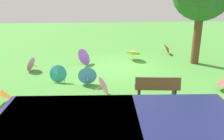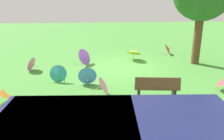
{
  "view_description": "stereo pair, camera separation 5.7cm",
  "coord_description": "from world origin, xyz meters",
  "px_view_note": "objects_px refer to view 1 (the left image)",
  "views": [
    {
      "loc": [
        1.37,
        11.53,
        3.69
      ],
      "look_at": [
        0.6,
        2.19,
        0.6
      ],
      "focal_mm": 37.31,
      "sensor_mm": 36.0,
      "label": 1
    },
    {
      "loc": [
        1.31,
        11.53,
        3.69
      ],
      "look_at": [
        0.6,
        2.19,
        0.6
      ],
      "focal_mm": 37.31,
      "sensor_mm": 36.0,
      "label": 2
    }
  ],
  "objects_px": {
    "parasol_teal_0": "(58,74)",
    "parasol_orange_1": "(1,92)",
    "parasol_blue_0": "(87,75)",
    "parasol_yellow_1": "(133,52)",
    "parasol_purple_0": "(85,57)",
    "park_bench": "(157,88)",
    "parasol_red_0": "(224,80)",
    "parasol_pink_1": "(105,85)",
    "parasol_pink_0": "(30,64)",
    "parasol_red_1": "(168,49)"
  },
  "relations": [
    {
      "from": "parasol_teal_0",
      "to": "parasol_orange_1",
      "type": "bearing_deg",
      "value": 49.07
    },
    {
      "from": "parasol_blue_0",
      "to": "parasol_yellow_1",
      "type": "bearing_deg",
      "value": -125.93
    },
    {
      "from": "parasol_orange_1",
      "to": "parasol_yellow_1",
      "type": "bearing_deg",
      "value": -136.88
    },
    {
      "from": "parasol_teal_0",
      "to": "parasol_purple_0",
      "type": "xyz_separation_m",
      "value": [
        -1.12,
        -2.57,
        0.07
      ]
    },
    {
      "from": "park_bench",
      "to": "parasol_red_0",
      "type": "height_order",
      "value": "park_bench"
    },
    {
      "from": "park_bench",
      "to": "parasol_pink_1",
      "type": "distance_m",
      "value": 1.98
    },
    {
      "from": "parasol_red_0",
      "to": "park_bench",
      "type": "bearing_deg",
      "value": 12.12
    },
    {
      "from": "parasol_yellow_1",
      "to": "parasol_teal_0",
      "type": "distance_m",
      "value": 5.08
    },
    {
      "from": "park_bench",
      "to": "parasol_blue_0",
      "type": "bearing_deg",
      "value": -34.94
    },
    {
      "from": "parasol_red_0",
      "to": "parasol_pink_0",
      "type": "bearing_deg",
      "value": -21.0
    },
    {
      "from": "parasol_pink_1",
      "to": "parasol_blue_0",
      "type": "height_order",
      "value": "parasol_blue_0"
    },
    {
      "from": "parasol_red_0",
      "to": "parasol_blue_0",
      "type": "height_order",
      "value": "parasol_blue_0"
    },
    {
      "from": "parasol_yellow_1",
      "to": "parasol_blue_0",
      "type": "bearing_deg",
      "value": 54.07
    },
    {
      "from": "parasol_yellow_1",
      "to": "parasol_orange_1",
      "type": "height_order",
      "value": "parasol_orange_1"
    },
    {
      "from": "parasol_pink_0",
      "to": "parasol_red_1",
      "type": "bearing_deg",
      "value": -160.97
    },
    {
      "from": "parasol_red_1",
      "to": "parasol_yellow_1",
      "type": "bearing_deg",
      "value": 25.73
    },
    {
      "from": "parasol_red_1",
      "to": "parasol_teal_0",
      "type": "height_order",
      "value": "parasol_teal_0"
    },
    {
      "from": "parasol_red_1",
      "to": "parasol_orange_1",
      "type": "xyz_separation_m",
      "value": [
        7.97,
        6.37,
        0.1
      ]
    },
    {
      "from": "parasol_red_0",
      "to": "parasol_red_1",
      "type": "distance_m",
      "value": 5.91
    },
    {
      "from": "parasol_pink_0",
      "to": "parasol_pink_1",
      "type": "distance_m",
      "value": 4.73
    },
    {
      "from": "park_bench",
      "to": "parasol_pink_1",
      "type": "relative_size",
      "value": 2.13
    },
    {
      "from": "parasol_blue_0",
      "to": "parasol_orange_1",
      "type": "height_order",
      "value": "parasol_blue_0"
    },
    {
      "from": "parasol_pink_0",
      "to": "parasol_blue_0",
      "type": "relative_size",
      "value": 0.97
    },
    {
      "from": "parasol_pink_1",
      "to": "parasol_blue_0",
      "type": "distance_m",
      "value": 1.28
    },
    {
      "from": "parasol_yellow_1",
      "to": "parasol_teal_0",
      "type": "height_order",
      "value": "parasol_teal_0"
    },
    {
      "from": "parasol_pink_0",
      "to": "parasol_pink_1",
      "type": "bearing_deg",
      "value": 139.03
    },
    {
      "from": "parasol_teal_0",
      "to": "parasol_blue_0",
      "type": "bearing_deg",
      "value": 166.25
    },
    {
      "from": "parasol_red_0",
      "to": "parasol_blue_0",
      "type": "xyz_separation_m",
      "value": [
        5.4,
        -1.16,
        -0.05
      ]
    },
    {
      "from": "park_bench",
      "to": "parasol_teal_0",
      "type": "bearing_deg",
      "value": -28.64
    },
    {
      "from": "parasol_teal_0",
      "to": "parasol_blue_0",
      "type": "relative_size",
      "value": 0.99
    },
    {
      "from": "park_bench",
      "to": "parasol_red_1",
      "type": "bearing_deg",
      "value": -110.73
    },
    {
      "from": "parasol_pink_0",
      "to": "parasol_pink_1",
      "type": "height_order",
      "value": "parasol_pink_1"
    },
    {
      "from": "parasol_blue_0",
      "to": "parasol_teal_0",
      "type": "bearing_deg",
      "value": -13.75
    },
    {
      "from": "parasol_red_1",
      "to": "parasol_blue_0",
      "type": "relative_size",
      "value": 1.04
    },
    {
      "from": "parasol_purple_0",
      "to": "parasol_teal_0",
      "type": "bearing_deg",
      "value": 66.46
    },
    {
      "from": "parasol_teal_0",
      "to": "parasol_purple_0",
      "type": "relative_size",
      "value": 0.74
    },
    {
      "from": "parasol_red_1",
      "to": "parasol_pink_0",
      "type": "bearing_deg",
      "value": 19.03
    },
    {
      "from": "park_bench",
      "to": "parasol_teal_0",
      "type": "relative_size",
      "value": 2.07
    },
    {
      "from": "parasol_pink_0",
      "to": "parasol_red_1",
      "type": "xyz_separation_m",
      "value": [
        -7.89,
        -2.72,
        -0.01
      ]
    },
    {
      "from": "park_bench",
      "to": "parasol_red_0",
      "type": "xyz_separation_m",
      "value": [
        -2.86,
        -0.61,
        -0.02
      ]
    },
    {
      "from": "parasol_yellow_1",
      "to": "parasol_pink_0",
      "type": "bearing_deg",
      "value": 15.91
    },
    {
      "from": "parasol_pink_0",
      "to": "parasol_blue_0",
      "type": "height_order",
      "value": "parasol_blue_0"
    },
    {
      "from": "parasol_red_0",
      "to": "parasol_blue_0",
      "type": "relative_size",
      "value": 1.23
    },
    {
      "from": "parasol_pink_1",
      "to": "parasol_red_1",
      "type": "distance_m",
      "value": 7.25
    },
    {
      "from": "parasol_red_0",
      "to": "parasol_teal_0",
      "type": "distance_m",
      "value": 6.84
    },
    {
      "from": "parasol_pink_1",
      "to": "parasol_red_1",
      "type": "relative_size",
      "value": 0.93
    },
    {
      "from": "parasol_red_1",
      "to": "parasol_blue_0",
      "type": "distance_m",
      "value": 6.89
    },
    {
      "from": "parasol_yellow_1",
      "to": "parasol_red_1",
      "type": "xyz_separation_m",
      "value": [
        -2.4,
        -1.16,
        -0.12
      ]
    },
    {
      "from": "parasol_purple_0",
      "to": "parasol_orange_1",
      "type": "relative_size",
      "value": 0.97
    },
    {
      "from": "parasol_pink_0",
      "to": "parasol_yellow_1",
      "type": "distance_m",
      "value": 5.7
    }
  ]
}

